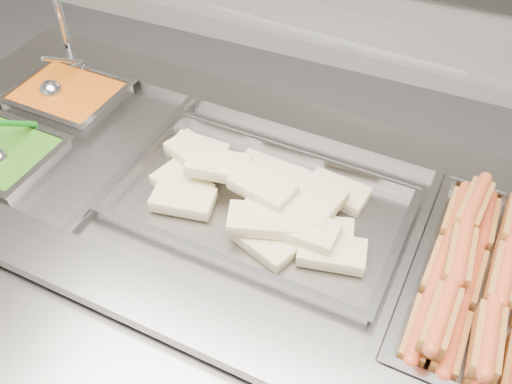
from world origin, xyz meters
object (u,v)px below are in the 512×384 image
at_px(pan_hotdogs, 495,296).
at_px(serving_spoon, 2,152).
at_px(pan_wraps, 260,207).
at_px(steam_counter, 241,297).
at_px(sneeze_guard, 279,15).
at_px(ladle, 52,89).

relative_size(pan_hotdogs, serving_spoon, 3.18).
relative_size(pan_hotdogs, pan_wraps, 0.81).
xyz_separation_m(steam_counter, sneeze_guard, (0.01, 0.24, 0.89)).
bearing_deg(pan_wraps, ladle, 167.85).
height_order(steam_counter, pan_wraps, pan_wraps).
relative_size(steam_counter, pan_wraps, 2.75).
relative_size(pan_wraps, serving_spoon, 3.93).
bearing_deg(ladle, pan_hotdogs, -7.90).
distance_m(sneeze_guard, serving_spoon, 0.88).
xyz_separation_m(sneeze_guard, ladle, (-0.75, -0.07, -0.39)).
bearing_deg(serving_spoon, sneeze_guard, 28.72).
bearing_deg(serving_spoon, ladle, 101.81).
bearing_deg(sneeze_guard, pan_hotdogs, -21.48).
height_order(steam_counter, pan_hotdogs, pan_hotdogs).
height_order(steam_counter, sneeze_guard, sneeze_guard).
xyz_separation_m(steam_counter, pan_wraps, (0.07, -0.00, 0.46)).
bearing_deg(steam_counter, serving_spoon, -168.51).
bearing_deg(steam_counter, pan_wraps, -2.21).
relative_size(steam_counter, serving_spoon, 10.81).
distance_m(steam_counter, ladle, 0.91).
bearing_deg(pan_hotdogs, ladle, 172.10).
bearing_deg(ladle, sneeze_guard, 5.11).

